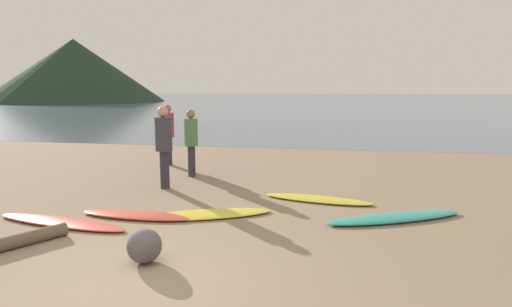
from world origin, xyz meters
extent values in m
cube|color=#8C7559|center=(0.00, 10.00, -0.10)|extent=(120.00, 120.00, 0.20)
cube|color=slate|center=(0.00, 61.05, 0.00)|extent=(140.00, 100.00, 0.01)
cone|color=#1E3323|center=(-33.20, 50.97, 4.28)|extent=(24.34, 24.34, 8.57)
ellipsoid|color=#D84C38|center=(-2.00, 1.88, 0.04)|extent=(2.56, 0.86, 0.07)
ellipsoid|color=#D84C38|center=(-0.95, 2.46, 0.04)|extent=(2.04, 0.57, 0.08)
ellipsoid|color=yellow|center=(0.21, 2.74, 0.03)|extent=(2.36, 1.43, 0.07)
ellipsoid|color=yellow|center=(2.10, 4.10, 0.03)|extent=(2.21, 0.92, 0.07)
ellipsoid|color=teal|center=(3.43, 3.09, 0.04)|extent=(2.48, 1.55, 0.09)
cylinder|color=#2D2D38|center=(-1.10, 5.87, 0.39)|extent=(0.19, 0.19, 0.77)
cylinder|color=#4C7A4C|center=(-1.10, 5.87, 1.11)|extent=(0.34, 0.34, 0.67)
sphere|color=#936B4C|center=(-1.10, 5.87, 1.56)|extent=(0.22, 0.22, 0.22)
cylinder|color=#2D2D38|center=(-2.27, 7.29, 0.40)|extent=(0.19, 0.19, 0.80)
cylinder|color=#9E3338|center=(-2.27, 7.29, 1.14)|extent=(0.35, 0.35, 0.69)
sphere|color=#936B4C|center=(-2.27, 7.29, 1.60)|extent=(0.23, 0.23, 0.23)
cylinder|color=#2D2D38|center=(-1.27, 4.55, 0.42)|extent=(0.20, 0.20, 0.84)
cylinder|color=#333842|center=(-1.27, 4.55, 1.21)|extent=(0.37, 0.37, 0.73)
sphere|color=tan|center=(-1.27, 4.55, 1.69)|extent=(0.24, 0.24, 0.24)
sphere|color=#524C51|center=(0.01, 0.69, 0.22)|extent=(0.45, 0.45, 0.45)
camera|label=1|loc=(2.35, -4.21, 2.26)|focal=30.12mm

